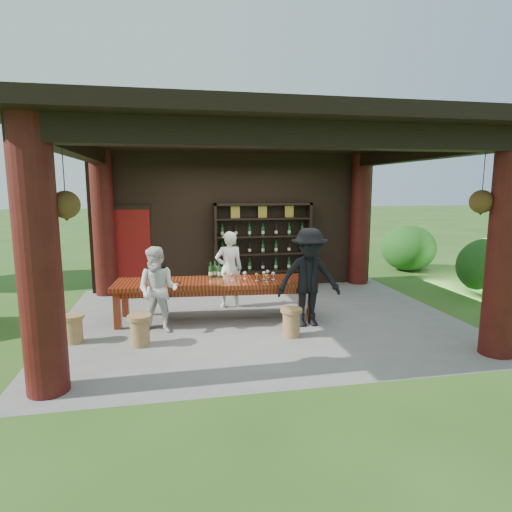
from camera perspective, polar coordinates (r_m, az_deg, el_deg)
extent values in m
plane|color=#2D5119|center=(8.28, 0.54, -8.32)|extent=(90.00, 90.00, 0.00)
cube|color=slate|center=(8.30, 0.54, -8.65)|extent=(7.40, 5.90, 0.10)
cube|color=black|center=(10.64, -2.43, 4.65)|extent=(7.00, 0.18, 3.30)
cube|color=maroon|center=(10.54, -16.44, 0.68)|extent=(0.95, 0.06, 2.00)
cylinder|color=#380C0A|center=(5.62, -27.03, -0.43)|extent=(0.50, 0.50, 3.30)
cylinder|color=#380C0A|center=(7.18, 30.34, 1.20)|extent=(0.50, 0.50, 3.30)
cylinder|color=#380C0A|center=(10.44, -19.66, 4.04)|extent=(0.50, 0.50, 3.30)
cylinder|color=#380C0A|center=(11.36, 13.70, 4.69)|extent=(0.50, 0.50, 3.30)
cube|color=black|center=(5.61, 5.71, 15.89)|extent=(6.70, 0.35, 0.35)
cube|color=black|center=(7.92, -23.03, 13.25)|extent=(0.30, 5.20, 0.30)
cube|color=black|center=(9.09, 20.93, 12.76)|extent=(0.30, 5.20, 0.30)
cube|color=black|center=(7.95, 0.57, 15.76)|extent=(7.50, 6.00, 0.20)
cylinder|color=black|center=(5.68, -24.26, 9.74)|extent=(0.01, 0.01, 0.75)
cone|color=black|center=(5.69, -23.95, 5.16)|extent=(0.32, 0.32, 0.18)
sphere|color=#1E5919|center=(5.68, -24.03, 6.27)|extent=(0.34, 0.34, 0.34)
cylinder|color=black|center=(7.10, 28.06, 9.21)|extent=(0.01, 0.01, 0.75)
cone|color=black|center=(7.10, 27.79, 5.54)|extent=(0.32, 0.32, 0.18)
sphere|color=#1E5919|center=(7.10, 27.85, 6.43)|extent=(0.34, 0.34, 0.34)
cube|color=#55150C|center=(8.10, -5.41, -3.55)|extent=(3.79, 1.24, 0.08)
cube|color=#55150C|center=(8.12, -5.40, -4.24)|extent=(3.58, 1.08, 0.12)
cube|color=#55150C|center=(7.99, -18.00, -6.94)|extent=(0.13, 0.13, 0.67)
cube|color=#55150C|center=(8.05, 7.26, -6.42)|extent=(0.13, 0.13, 0.67)
cube|color=#55150C|center=(8.70, -17.03, -5.57)|extent=(0.13, 0.13, 0.67)
cube|color=#55150C|center=(8.76, 6.08, -5.11)|extent=(0.13, 0.13, 0.67)
cylinder|color=olive|center=(7.11, -15.23, -9.78)|extent=(0.30, 0.30, 0.44)
cylinder|color=olive|center=(7.04, -15.31, -7.86)|extent=(0.38, 0.38, 0.06)
cylinder|color=olive|center=(7.30, 4.72, -9.04)|extent=(0.29, 0.29, 0.42)
cylinder|color=olive|center=(7.23, 4.74, -7.22)|extent=(0.37, 0.37, 0.06)
cylinder|color=olive|center=(7.59, -23.11, -9.11)|extent=(0.28, 0.28, 0.41)
cylinder|color=olive|center=(7.53, -23.22, -7.44)|extent=(0.35, 0.35, 0.06)
imported|color=white|center=(8.91, -3.61, -1.79)|extent=(0.62, 0.44, 1.59)
imported|color=silver|center=(7.53, -12.94, -4.43)|extent=(0.87, 0.77, 1.50)
imported|color=black|center=(7.72, 7.06, -2.87)|extent=(1.18, 0.71, 1.78)
cube|color=#BF6672|center=(8.00, -12.34, -3.09)|extent=(0.27, 0.20, 0.14)
ellipsoid|color=#194C14|center=(11.24, 29.04, -1.78)|extent=(1.60, 1.60, 1.36)
ellipsoid|color=#194C14|center=(13.63, 19.62, 0.59)|extent=(1.60, 1.60, 1.36)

